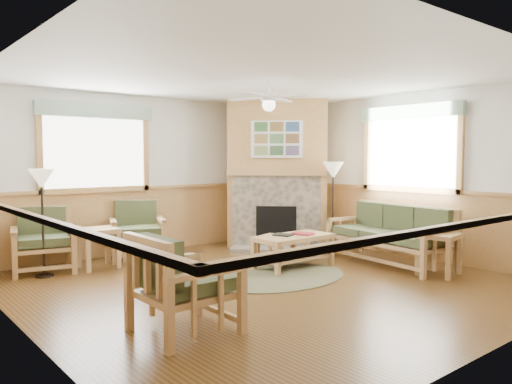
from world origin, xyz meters
TOP-DOWN VIEW (x-y plane):
  - floor at (0.00, 0.00)m, footprint 6.00×6.00m
  - ceiling at (0.00, 0.00)m, footprint 6.00×6.00m
  - wall_back at (0.00, 3.00)m, footprint 6.00×0.02m
  - wall_front at (0.00, -3.00)m, footprint 6.00×0.02m
  - wall_left at (-3.00, 0.00)m, footprint 0.02×6.00m
  - wall_right at (3.00, 0.00)m, footprint 0.02×6.00m
  - wainscot at (0.00, 0.00)m, footprint 6.00×6.00m
  - fireplace at (2.05, 2.05)m, footprint 3.11×3.11m
  - window_back at (-1.10, 2.96)m, footprint 1.90×0.16m
  - window_right at (2.96, -0.20)m, footprint 0.16×1.90m
  - ceiling_fan at (0.30, 0.30)m, footprint 1.59×1.59m
  - sofa at (2.24, -0.31)m, footprint 2.07×1.04m
  - armchair_back_left at (-2.07, 2.55)m, footprint 1.00×1.00m
  - armchair_back_right at (-0.59, 2.55)m, footprint 1.09×1.09m
  - armchair_left at (-1.81, -0.92)m, footprint 0.85×0.85m
  - coffee_table at (0.93, 0.45)m, footprint 1.22×0.62m
  - end_table_chairs at (-1.37, 2.27)m, footprint 0.55×0.53m
  - end_table_sofa at (2.16, -1.21)m, footprint 0.61×0.59m
  - footstool at (0.87, 0.80)m, footprint 0.63×0.63m
  - braided_rug at (0.34, 0.08)m, footprint 2.53×2.53m
  - floor_lamp_left at (-2.17, 2.22)m, footprint 0.45×0.45m
  - floor_lamp_right at (2.30, 0.89)m, footprint 0.38×0.38m
  - book_red at (1.08, 0.40)m, footprint 0.29×0.35m
  - book_dark at (0.78, 0.52)m, footprint 0.28×0.32m

SIDE VIEW (x-z plane):
  - floor at x=0.00m, z-range -0.01..0.00m
  - braided_rug at x=0.34m, z-range 0.00..0.01m
  - footstool at x=0.87m, z-range 0.00..0.43m
  - coffee_table at x=0.93m, z-range 0.00..0.49m
  - end_table_sofa at x=2.16m, z-range 0.00..0.59m
  - end_table_chairs at x=-1.37m, z-range 0.00..0.60m
  - sofa at x=2.24m, z-range 0.00..0.92m
  - armchair_back_left at x=-2.07m, z-range 0.00..0.93m
  - armchair_back_right at x=-0.59m, z-range 0.00..0.94m
  - armchair_left at x=-1.81m, z-range 0.00..0.95m
  - book_dark at x=0.78m, z-range 0.50..0.52m
  - book_red at x=1.08m, z-range 0.50..0.53m
  - wainscot at x=0.00m, z-range 0.00..1.10m
  - floor_lamp_left at x=-2.17m, z-range 0.00..1.51m
  - floor_lamp_right at x=2.30m, z-range 0.00..1.59m
  - wall_back at x=0.00m, z-range 0.00..2.70m
  - wall_front at x=0.00m, z-range 0.00..2.70m
  - wall_left at x=-3.00m, z-range 0.00..2.70m
  - wall_right at x=3.00m, z-range 0.00..2.70m
  - fireplace at x=2.05m, z-range 0.00..2.70m
  - window_back at x=-1.10m, z-range 1.78..3.28m
  - window_right at x=2.96m, z-range 1.78..3.28m
  - ceiling_fan at x=0.30m, z-range 2.48..2.84m
  - ceiling at x=0.00m, z-range 2.70..2.71m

